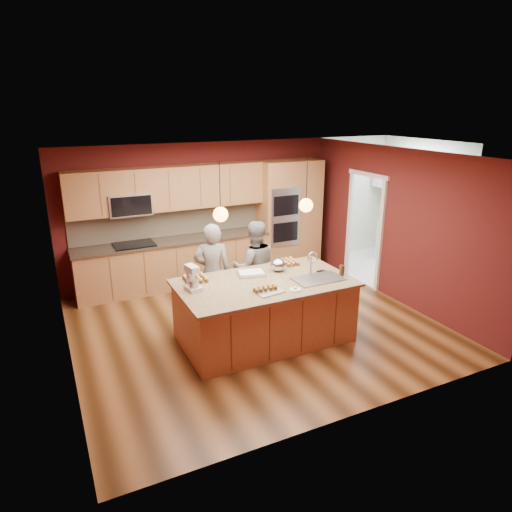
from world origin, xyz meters
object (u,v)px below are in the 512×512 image
island (266,310)px  mixing_bowl (278,265)px  stand_mixer (193,279)px  person_left (212,273)px  person_right (254,267)px

island → mixing_bowl: island is taller
stand_mixer → person_left: bearing=43.8°
person_left → mixing_bowl: (0.85, -0.65, 0.21)m
person_left → person_right: size_ratio=1.03×
person_right → stand_mixer: 1.58m
island → person_left: person_left is taller
island → person_right: size_ratio=1.60×
person_left → island: bearing=135.5°
mixing_bowl → person_right: bearing=98.9°
person_left → stand_mixer: size_ratio=4.62×
island → person_right: bearing=74.0°
island → person_left: bearing=115.9°
island → mixing_bowl: bearing=39.9°
stand_mixer → mixing_bowl: bearing=-4.0°
mixing_bowl → stand_mixer: bearing=-174.0°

